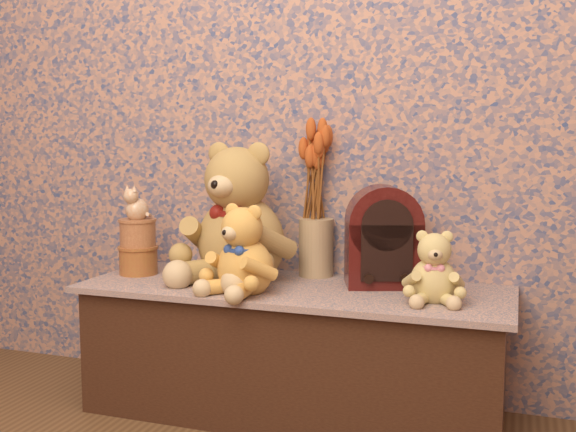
{
  "coord_description": "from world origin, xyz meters",
  "views": [
    {
      "loc": [
        0.7,
        -0.82,
        0.92
      ],
      "look_at": [
        0.0,
        1.2,
        0.68
      ],
      "focal_mm": 41.96,
      "sensor_mm": 36.0,
      "label": 1
    }
  ],
  "objects_px": {
    "teddy_medium": "(245,245)",
    "cathedral_radio": "(383,236)",
    "ceramic_vase": "(316,247)",
    "biscuit_tin_lower": "(138,260)",
    "teddy_large": "(241,206)",
    "cat_figurine": "(137,202)",
    "teddy_small": "(434,263)"
  },
  "relations": [
    {
      "from": "teddy_medium",
      "to": "cathedral_radio",
      "type": "height_order",
      "value": "cathedral_radio"
    },
    {
      "from": "ceramic_vase",
      "to": "biscuit_tin_lower",
      "type": "relative_size",
      "value": 1.5
    },
    {
      "from": "teddy_medium",
      "to": "teddy_large",
      "type": "bearing_deg",
      "value": 136.83
    },
    {
      "from": "teddy_medium",
      "to": "cat_figurine",
      "type": "relative_size",
      "value": 2.39
    },
    {
      "from": "cat_figurine",
      "to": "ceramic_vase",
      "type": "bearing_deg",
      "value": 26.13
    },
    {
      "from": "cat_figurine",
      "to": "teddy_medium",
      "type": "bearing_deg",
      "value": -7.08
    },
    {
      "from": "teddy_large",
      "to": "cathedral_radio",
      "type": "distance_m",
      "value": 0.5
    },
    {
      "from": "ceramic_vase",
      "to": "biscuit_tin_lower",
      "type": "bearing_deg",
      "value": -163.74
    },
    {
      "from": "cathedral_radio",
      "to": "biscuit_tin_lower",
      "type": "relative_size",
      "value": 2.45
    },
    {
      "from": "teddy_small",
      "to": "cathedral_radio",
      "type": "distance_m",
      "value": 0.26
    },
    {
      "from": "teddy_large",
      "to": "teddy_small",
      "type": "xyz_separation_m",
      "value": [
        0.67,
        -0.11,
        -0.14
      ]
    },
    {
      "from": "cat_figurine",
      "to": "teddy_small",
      "type": "bearing_deg",
      "value": 6.01
    },
    {
      "from": "teddy_small",
      "to": "biscuit_tin_lower",
      "type": "height_order",
      "value": "teddy_small"
    },
    {
      "from": "teddy_medium",
      "to": "cathedral_radio",
      "type": "xyz_separation_m",
      "value": [
        0.39,
        0.24,
        0.02
      ]
    },
    {
      "from": "teddy_medium",
      "to": "biscuit_tin_lower",
      "type": "distance_m",
      "value": 0.51
    },
    {
      "from": "ceramic_vase",
      "to": "biscuit_tin_lower",
      "type": "xyz_separation_m",
      "value": [
        -0.62,
        -0.18,
        -0.05
      ]
    },
    {
      "from": "biscuit_tin_lower",
      "to": "cat_figurine",
      "type": "xyz_separation_m",
      "value": [
        0.0,
        0.0,
        0.21
      ]
    },
    {
      "from": "teddy_small",
      "to": "ceramic_vase",
      "type": "relative_size",
      "value": 1.13
    },
    {
      "from": "teddy_small",
      "to": "cat_figurine",
      "type": "distance_m",
      "value": 1.07
    },
    {
      "from": "teddy_medium",
      "to": "biscuit_tin_lower",
      "type": "height_order",
      "value": "teddy_medium"
    },
    {
      "from": "teddy_medium",
      "to": "ceramic_vase",
      "type": "distance_m",
      "value": 0.36
    },
    {
      "from": "teddy_large",
      "to": "cat_figurine",
      "type": "distance_m",
      "value": 0.39
    },
    {
      "from": "teddy_small",
      "to": "ceramic_vase",
      "type": "distance_m",
      "value": 0.51
    },
    {
      "from": "teddy_medium",
      "to": "ceramic_vase",
      "type": "bearing_deg",
      "value": 87.38
    },
    {
      "from": "teddy_large",
      "to": "cathedral_radio",
      "type": "xyz_separation_m",
      "value": [
        0.49,
        0.06,
        -0.09
      ]
    },
    {
      "from": "ceramic_vase",
      "to": "cat_figurine",
      "type": "bearing_deg",
      "value": -163.74
    },
    {
      "from": "teddy_small",
      "to": "cathedral_radio",
      "type": "relative_size",
      "value": 0.69
    },
    {
      "from": "teddy_small",
      "to": "cat_figurine",
      "type": "xyz_separation_m",
      "value": [
        -1.06,
        0.07,
        0.15
      ]
    },
    {
      "from": "teddy_large",
      "to": "teddy_medium",
      "type": "height_order",
      "value": "teddy_large"
    },
    {
      "from": "teddy_small",
      "to": "teddy_medium",
      "type": "bearing_deg",
      "value": 176.77
    },
    {
      "from": "teddy_large",
      "to": "cat_figurine",
      "type": "xyz_separation_m",
      "value": [
        -0.39,
        -0.04,
        0.01
      ]
    },
    {
      "from": "teddy_large",
      "to": "teddy_small",
      "type": "bearing_deg",
      "value": 0.32
    }
  ]
}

